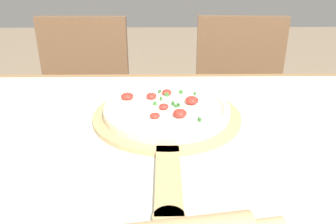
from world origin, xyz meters
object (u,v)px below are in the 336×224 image
pizza_peel (168,120)px  chair_left (85,108)px  chair_right (240,107)px  pizza (168,108)px

pizza_peel → chair_left: 0.82m
pizza_peel → chair_right: 0.80m
chair_right → chair_left: bearing=-176.6°
pizza_peel → pizza: bearing=90.2°
chair_left → chair_right: (0.68, -0.00, 0.00)m
pizza_peel → pizza: (-0.00, 0.02, 0.02)m
pizza_peel → chair_right: chair_right is taller
pizza → chair_right: 0.79m
chair_left → chair_right: size_ratio=1.00×
pizza_peel → chair_left: bearing=117.4°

